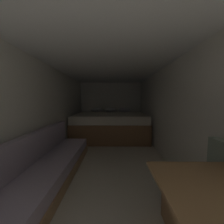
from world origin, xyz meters
TOP-DOWN VIEW (x-y plane):
  - ground_plane at (0.00, 2.06)m, footprint 7.54×7.54m
  - wall_back at (0.00, 4.86)m, footprint 2.57×0.05m
  - wall_left at (-1.26, 2.06)m, footprint 0.05×5.54m
  - wall_right at (1.26, 2.06)m, footprint 0.05×5.54m
  - ceiling_slab at (0.00, 2.06)m, footprint 2.57×5.54m
  - bed at (0.00, 3.91)m, footprint 2.35×1.77m
  - sofa_left at (-0.94, 1.18)m, footprint 0.67×3.04m
  - dinette_table at (0.78, 0.33)m, footprint 0.72×0.61m

SIDE VIEW (x-z plane):
  - ground_plane at x=0.00m, z-range 0.00..0.00m
  - sofa_left at x=-0.94m, z-range -0.15..0.62m
  - bed at x=0.00m, z-range -0.08..0.93m
  - dinette_table at x=0.78m, z-range 0.26..0.99m
  - wall_back at x=0.00m, z-range 0.00..2.02m
  - wall_left at x=-1.26m, z-range 0.00..2.02m
  - wall_right at x=1.26m, z-range 0.00..2.02m
  - ceiling_slab at x=0.00m, z-range 2.02..2.07m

